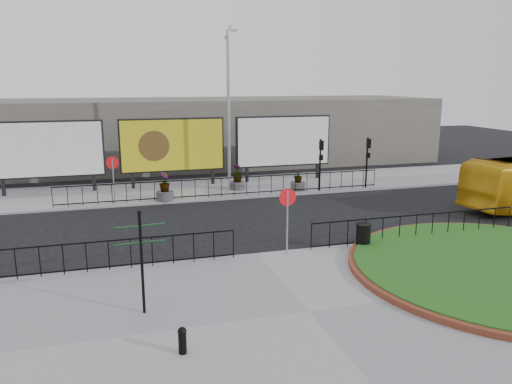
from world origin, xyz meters
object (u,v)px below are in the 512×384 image
object	(u,v)px
fingerpost_sign	(141,252)
planter_c	(298,182)
planter_a	(165,189)
planter_b	(238,179)
lamp_post	(229,109)
bollard	(182,339)
billboard_mid	(173,145)
litter_bin	(363,236)

from	to	relation	value
fingerpost_sign	planter_c	distance (m)	16.81
planter_a	planter_b	size ratio (longest dim) A/B	1.03
lamp_post	planter_c	size ratio (longest dim) A/B	7.08
bollard	planter_b	world-z (taller)	planter_b
billboard_mid	planter_b	distance (m)	4.44
litter_bin	fingerpost_sign	bearing A→B (deg)	-159.13
lamp_post	planter_b	size ratio (longest dim) A/B	6.25
billboard_mid	bollard	world-z (taller)	billboard_mid
planter_b	planter_c	distance (m)	3.53
fingerpost_sign	bollard	xyz separation A→B (m)	(0.72, -2.40, -1.40)
litter_bin	planter_c	world-z (taller)	planter_c
lamp_post	planter_a	distance (m)	5.90
planter_a	planter_b	world-z (taller)	planter_a
fingerpost_sign	bollard	bearing A→B (deg)	-73.51
fingerpost_sign	bollard	distance (m)	2.87
lamp_post	litter_bin	size ratio (longest dim) A/B	9.57
fingerpost_sign	planter_b	distance (m)	16.15
planter_b	planter_c	size ratio (longest dim) A/B	1.13
bollard	planter_c	size ratio (longest dim) A/B	0.51
billboard_mid	planter_b	world-z (taller)	billboard_mid
litter_bin	planter_b	xyz separation A→B (m)	(-2.00, 11.60, 0.11)
billboard_mid	fingerpost_sign	distance (m)	17.03
bollard	planter_c	world-z (taller)	planter_c
bollard	planter_c	bearing A→B (deg)	60.76
litter_bin	planter_a	xyz separation A→B (m)	(-6.41, 10.00, 0.10)
litter_bin	planter_c	distance (m)	10.55
bollard	planter_a	world-z (taller)	planter_a
billboard_mid	litter_bin	world-z (taller)	billboard_mid
billboard_mid	lamp_post	size ratio (longest dim) A/B	0.67
litter_bin	planter_b	distance (m)	11.77
fingerpost_sign	planter_a	xyz separation A→B (m)	(1.97, 13.19, -1.18)
billboard_mid	planter_c	bearing A→B (deg)	-24.45
bollard	litter_bin	distance (m)	9.48
planter_c	lamp_post	bearing A→B (deg)	163.47
billboard_mid	fingerpost_sign	bearing A→B (deg)	-99.73
planter_a	litter_bin	bearing A→B (deg)	-57.34
bollard	planter_b	bearing A→B (deg)	71.80
fingerpost_sign	planter_b	world-z (taller)	fingerpost_sign
planter_a	planter_c	xyz separation A→B (m)	(7.75, 0.46, -0.13)
billboard_mid	planter_b	bearing A→B (deg)	-29.39
planter_c	fingerpost_sign	bearing A→B (deg)	-125.42
bollard	planter_a	bearing A→B (deg)	85.43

